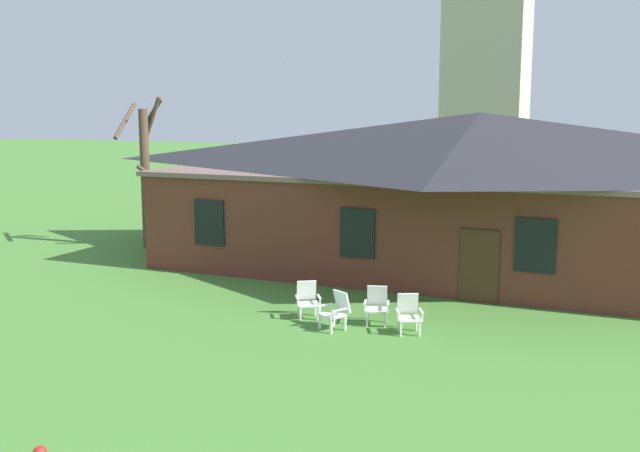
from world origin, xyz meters
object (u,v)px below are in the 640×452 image
Objects in this scene: lawn_chair_by_porch at (307,299)px; lawn_chair_middle at (408,313)px; lawn_chair_left_end at (377,304)px; lawn_chair_near_door at (336,310)px.

lawn_chair_middle is (2.84, -0.25, 0.00)m from lawn_chair_by_porch.
lawn_chair_left_end is 1.06m from lawn_chair_middle.
lawn_chair_by_porch and lawn_chair_left_end have the same top height.
lawn_chair_left_end is at bearing 155.57° from lawn_chair_middle.
lawn_chair_middle is (1.74, 0.44, 0.00)m from lawn_chair_near_door.
lawn_chair_left_end is (1.87, 0.19, 0.00)m from lawn_chair_by_porch.
lawn_chair_by_porch is 1.00× the size of lawn_chair_middle.
lawn_chair_middle is at bearing -24.43° from lawn_chair_left_end.
lawn_chair_near_door is at bearing -32.19° from lawn_chair_by_porch.
lawn_chair_by_porch is 1.00× the size of lawn_chair_left_end.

